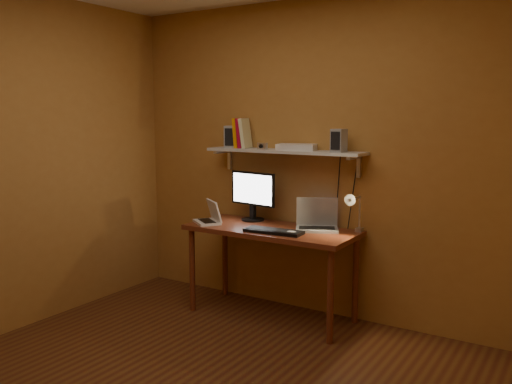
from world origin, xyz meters
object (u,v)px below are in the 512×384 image
Objects in this scene: desk at (271,238)px; speaker_right at (339,141)px; monitor at (253,193)px; laptop at (317,221)px; router at (297,147)px; keyboard at (274,231)px; shelf_camera at (262,146)px; mouse at (292,233)px; desk_lamp at (354,208)px; speaker_left at (231,137)px; wall_shelf at (284,152)px; netbook at (210,217)px.

speaker_right reaches higher than desk.
monitor reaches higher than laptop.
router reaches higher than monitor.
shelf_camera reaches higher than keyboard.
laptop is 4.23× the size of shelf_camera.
speaker_right reaches higher than mouse.
speaker_left is at bearing 177.61° from desk_lamp.
speaker_left is 0.64m from router.
speaker_right is (0.50, -0.02, 0.11)m from wall_shelf.
keyboard is 2.43× the size of speaker_left.
router is (0.63, 0.02, -0.07)m from speaker_left.
laptop is at bearing 51.71° from netbook.
router reaches higher than laptop.
router is (0.01, 0.35, 0.64)m from keyboard.
shelf_camera is (0.37, 0.24, 0.60)m from netbook.
keyboard is at bearing -45.52° from shelf_camera.
laptop is at bearing 176.41° from desk_lamp.
wall_shelf is at bearing -174.67° from speaker_right.
router is (-0.54, 0.07, 0.44)m from desk_lamp.
desk is 3.00× the size of monitor.
mouse is at bearing -22.11° from monitor.
desk is 0.21m from keyboard.
speaker_left is at bearing -177.90° from wall_shelf.
netbook is 1.04× the size of router.
desk_lamp reaches higher than laptop.
desk_lamp is at bearing -22.09° from speaker_left.
speaker_left is at bearing -172.56° from speaker_right.
desk_lamp reaches higher than desk.
speaker_left reaches higher than shelf_camera.
wall_shelf is at bearing 145.29° from laptop.
keyboard is 0.87m from speaker_right.
keyboard is at bearing -47.50° from speaker_left.
desk_lamp is at bearing 28.72° from mouse.
speaker_right is (0.50, 0.18, 0.80)m from desk.
desk_lamp is (0.66, 0.13, 0.29)m from desk.
desk_lamp is 2.10× the size of speaker_right.
speaker_left is 2.01× the size of shelf_camera.
shelf_camera is (-0.17, 0.13, 0.74)m from desk.
keyboard is at bearing -132.17° from speaker_right.
router is at bearing 12.47° from shelf_camera.
shelf_camera reaches higher than laptop.
desk_lamp is at bearing -9.78° from speaker_right.
wall_shelf reaches higher than desk_lamp.
router reaches higher than mouse.
router is at bearing 59.12° from desk.
desk_lamp is 3.92× the size of shelf_camera.
speaker_right is at bearing -16.24° from laptop.
shelf_camera is (0.12, -0.05, 0.41)m from monitor.
desk is 4.55× the size of router.
keyboard is at bearing -54.47° from desk.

